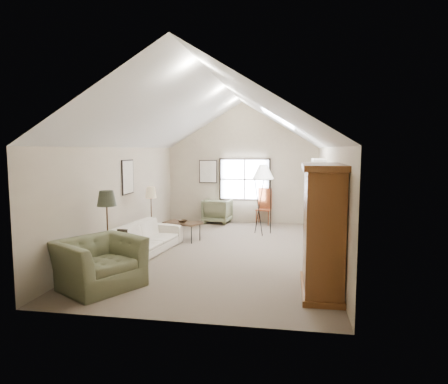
% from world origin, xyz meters
% --- Properties ---
extents(room_shell, '(5.01, 8.01, 4.00)m').
position_xyz_m(room_shell, '(0.00, 0.00, 3.21)').
color(room_shell, '#706250').
rests_on(room_shell, ground).
extents(window, '(1.72, 0.08, 1.42)m').
position_xyz_m(window, '(0.10, 3.96, 1.45)').
color(window, black).
rests_on(window, room_shell).
extents(skylight, '(0.80, 1.20, 0.52)m').
position_xyz_m(skylight, '(1.30, 0.90, 3.22)').
color(skylight, white).
rests_on(skylight, room_shell).
extents(wall_art, '(1.97, 3.71, 0.88)m').
position_xyz_m(wall_art, '(-1.88, 1.94, 1.73)').
color(wall_art, black).
rests_on(wall_art, room_shell).
extents(armoire, '(0.60, 1.50, 2.20)m').
position_xyz_m(armoire, '(2.18, -2.40, 1.10)').
color(armoire, brown).
rests_on(armoire, ground).
extents(tv_alcove, '(0.32, 1.30, 2.10)m').
position_xyz_m(tv_alcove, '(2.34, 1.60, 1.15)').
color(tv_alcove, white).
rests_on(tv_alcove, ground).
extents(media_console, '(0.34, 1.18, 0.60)m').
position_xyz_m(media_console, '(2.32, 1.60, 0.30)').
color(media_console, '#382316').
rests_on(media_console, ground).
extents(tv_panel, '(0.05, 0.90, 0.55)m').
position_xyz_m(tv_panel, '(2.32, 1.60, 0.92)').
color(tv_panel, black).
rests_on(tv_panel, media_console).
extents(sofa, '(1.22, 2.46, 0.69)m').
position_xyz_m(sofa, '(-1.77, -0.33, 0.35)').
color(sofa, '#F1E3D0').
rests_on(sofa, ground).
extents(armchair_near, '(1.71, 1.76, 0.88)m').
position_xyz_m(armchair_near, '(-1.70, -2.84, 0.44)').
color(armchair_near, '#535C40').
rests_on(armchair_near, ground).
extents(armchair_far, '(0.97, 0.99, 0.81)m').
position_xyz_m(armchair_far, '(-0.77, 3.70, 0.40)').
color(armchair_far, '#606043').
rests_on(armchair_far, ground).
extents(coffee_table, '(1.10, 0.84, 0.50)m').
position_xyz_m(coffee_table, '(-1.23, 0.98, 0.25)').
color(coffee_table, '#3C2618').
rests_on(coffee_table, ground).
extents(bowl, '(0.30, 0.30, 0.06)m').
position_xyz_m(bowl, '(-1.23, 0.98, 0.53)').
color(bowl, '#332314').
rests_on(bowl, coffee_table).
extents(side_table, '(0.66, 0.66, 0.59)m').
position_xyz_m(side_table, '(-1.67, -1.93, 0.30)').
color(side_table, '#362716').
rests_on(side_table, ground).
extents(side_chair, '(0.52, 0.52, 1.18)m').
position_xyz_m(side_chair, '(0.76, 3.70, 0.59)').
color(side_chair, brown).
rests_on(side_chair, ground).
extents(tripod_lamp, '(0.75, 0.75, 2.06)m').
position_xyz_m(tripod_lamp, '(0.85, 2.09, 1.03)').
color(tripod_lamp, white).
rests_on(tripod_lamp, ground).
extents(dark_lamp, '(0.44, 0.44, 1.65)m').
position_xyz_m(dark_lamp, '(-2.07, -1.73, 0.82)').
color(dark_lamp, '#272A1D').
rests_on(dark_lamp, ground).
extents(tan_lamp, '(0.33, 0.33, 1.48)m').
position_xyz_m(tan_lamp, '(-2.07, 0.87, 0.74)').
color(tan_lamp, tan).
rests_on(tan_lamp, ground).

